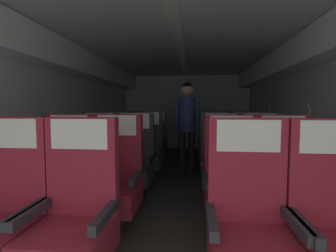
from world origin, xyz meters
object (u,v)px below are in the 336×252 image
object	(u,v)px
seat_e_left_aisle	(154,144)
seat_a_left_aisle	(75,218)
seat_c_left_window	(97,162)
seat_d_right_aisle	(247,153)
seat_a_left_window	(3,215)
seat_b_right_aisle	(285,185)
seat_a_right_window	(250,226)
seat_d_left_aisle	(146,151)
seat_e_left_window	(129,144)
seat_e_right_aisle	(237,145)
seat_b_left_aisle	(115,181)
seat_d_right_window	(215,153)
seat_c_right_window	(221,164)
seat_b_left_window	(66,179)
seat_d_left_window	(117,151)
seat_b_right_window	(232,185)
seat_c_right_aisle	(261,165)
seat_c_left_aisle	(133,162)
flight_attendant	(187,118)
seat_e_right_window	(212,145)

from	to	relation	value
seat_e_left_aisle	seat_a_left_aisle	bearing A→B (deg)	-89.85
seat_c_left_window	seat_d_right_aisle	world-z (taller)	same
seat_a_left_window	seat_b_right_aisle	size ratio (longest dim) A/B	1.00
seat_a_right_window	seat_d_left_aisle	bearing A→B (deg)	113.82
seat_e_left_window	seat_e_right_aisle	world-z (taller)	same
seat_b_left_aisle	seat_e_left_window	world-z (taller)	same
seat_d_right_window	seat_e_left_aisle	bearing A→B (deg)	143.60
seat_d_right_aisle	seat_d_right_window	distance (m)	0.49
seat_d_left_aisle	seat_e_left_aisle	distance (m)	0.82
seat_c_right_window	seat_b_right_aisle	bearing A→B (deg)	-59.04
seat_b_left_window	seat_d_left_window	bearing A→B (deg)	89.89
seat_b_right_window	seat_d_left_window	size ratio (longest dim) A/B	1.00
seat_c_right_aisle	seat_d_left_window	distance (m)	2.24
seat_b_right_aisle	seat_b_right_window	xyz separation A→B (m)	(-0.48, -0.02, 0.00)
seat_c_left_aisle	seat_e_left_window	bearing A→B (deg)	106.19
flight_attendant	seat_a_right_window	bearing A→B (deg)	90.32
seat_e_right_window	seat_d_right_window	bearing A→B (deg)	-90.26
seat_c_left_aisle	seat_d_left_window	world-z (taller)	same
seat_a_left_window	seat_e_left_aisle	world-z (taller)	same
seat_a_right_window	seat_c_left_window	distance (m)	2.28
seat_d_left_aisle	seat_b_left_aisle	bearing A→B (deg)	-90.02
flight_attendant	seat_b_right_aisle	bearing A→B (deg)	106.32
seat_b_right_window	seat_c_right_aisle	world-z (taller)	same
seat_c_left_aisle	seat_c_right_window	bearing A→B (deg)	-0.40
seat_d_left_aisle	seat_d_right_window	world-z (taller)	same
seat_b_left_window	seat_b_right_aisle	size ratio (longest dim) A/B	1.00
seat_b_right_aisle	seat_c_right_window	world-z (taller)	same
seat_c_right_window	seat_e_left_aisle	world-z (taller)	same
seat_b_right_window	seat_c_left_window	size ratio (longest dim) A/B	1.00
seat_d_left_aisle	seat_e_right_window	bearing A→B (deg)	36.68
seat_d_right_window	seat_e_left_aisle	world-z (taller)	same
seat_a_left_aisle	seat_d_left_window	bearing A→B (deg)	101.27
seat_e_left_window	seat_e_left_aisle	world-z (taller)	same
seat_b_left_window	seat_b_right_window	size ratio (longest dim) A/B	1.00
seat_b_right_window	seat_c_left_aisle	distance (m)	1.40
seat_c_right_window	seat_d_right_window	distance (m)	0.83
seat_c_left_window	seat_e_right_window	world-z (taller)	same
seat_c_left_aisle	seat_b_right_window	bearing A→B (deg)	-36.66
seat_a_right_window	flight_attendant	size ratio (longest dim) A/B	0.69
seat_e_left_window	seat_b_left_window	bearing A→B (deg)	-90.13
seat_d_right_aisle	seat_c_right_window	bearing A→B (deg)	-120.27
seat_e_right_window	seat_c_right_aisle	bearing A→B (deg)	-73.61
seat_b_right_window	seat_d_left_aisle	size ratio (longest dim) A/B	1.00
seat_c_left_window	seat_d_left_window	xyz separation A→B (m)	(-0.00, 0.83, 0.00)
seat_a_left_window	seat_e_right_aisle	xyz separation A→B (m)	(2.08, 3.30, 0.00)
seat_d_left_aisle	seat_b_right_window	bearing A→B (deg)	-56.33
seat_d_left_aisle	seat_d_right_window	bearing A→B (deg)	-0.08
seat_c_right_window	flight_attendant	world-z (taller)	flight_attendant
seat_a_right_window	seat_d_left_window	distance (m)	2.93
seat_c_left_aisle	seat_e_right_aisle	distance (m)	2.30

